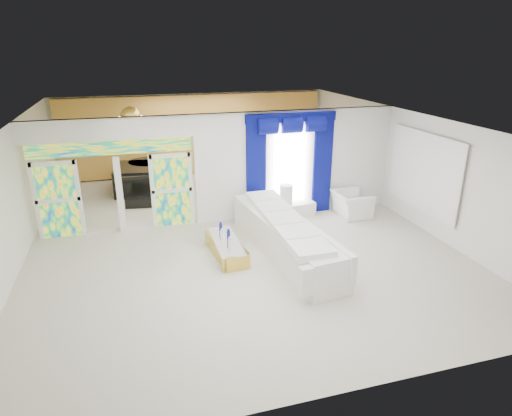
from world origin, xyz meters
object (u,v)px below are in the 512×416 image
object	(u,v)px
grand_piano	(137,179)
console_table	(295,210)
coffee_table	(226,248)
white_sofa	(285,238)
armchair	(351,204)

from	to	relation	value
grand_piano	console_table	bearing A→B (deg)	-31.65
coffee_table	grand_piano	xyz separation A→B (m)	(-1.83, 5.57, 0.25)
white_sofa	grand_piano	size ratio (longest dim) A/B	2.54
console_table	coffee_table	bearing A→B (deg)	-142.21
white_sofa	console_table	bearing A→B (deg)	56.58
white_sofa	console_table	world-z (taller)	white_sofa
armchair	white_sofa	bearing A→B (deg)	123.99
armchair	grand_piano	xyz separation A→B (m)	(-5.87, 4.05, 0.09)
coffee_table	grand_piano	size ratio (longest dim) A/B	0.97
coffee_table	console_table	size ratio (longest dim) A/B	1.44
coffee_table	armchair	bearing A→B (deg)	20.59
console_table	grand_piano	distance (m)	5.65
white_sofa	armchair	bearing A→B (deg)	27.53
white_sofa	console_table	size ratio (longest dim) A/B	3.78
coffee_table	armchair	size ratio (longest dim) A/B	1.55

